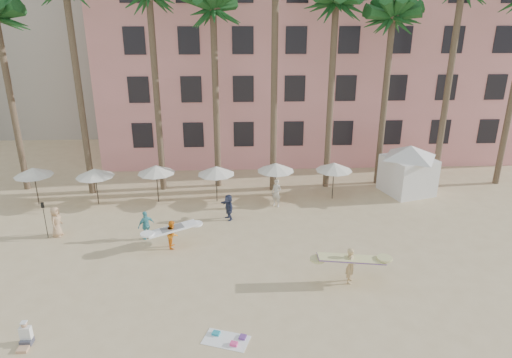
{
  "coord_description": "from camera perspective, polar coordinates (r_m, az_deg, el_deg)",
  "views": [
    {
      "loc": [
        0.32,
        -16.41,
        12.36
      ],
      "look_at": [
        1.37,
        6.0,
        4.0
      ],
      "focal_mm": 32.0,
      "sensor_mm": 36.0,
      "label": 1
    }
  ],
  "objects": [
    {
      "name": "carrier_yellow",
      "position": [
        22.5,
        11.77,
        -10.29
      ],
      "size": [
        3.2,
        0.81,
        1.83
      ],
      "color": "tan",
      "rests_on": "ground"
    },
    {
      "name": "beach_towel",
      "position": [
        19.28,
        -3.58,
        -19.36
      ],
      "size": [
        2.03,
        1.54,
        0.14
      ],
      "color": "white",
      "rests_on": "ground"
    },
    {
      "name": "ground",
      "position": [
        20.55,
        -3.17,
        -16.58
      ],
      "size": [
        120.0,
        120.0,
        0.0
      ],
      "primitive_type": "plane",
      "color": "#D1B789",
      "rests_on": "ground"
    },
    {
      "name": "cabana",
      "position": [
        33.89,
        18.54,
        1.66
      ],
      "size": [
        5.62,
        5.62,
        3.5
      ],
      "color": "silver",
      "rests_on": "ground"
    },
    {
      "name": "pink_hotel",
      "position": [
        43.15,
        6.43,
        14.52
      ],
      "size": [
        35.0,
        14.0,
        16.0
      ],
      "primitive_type": "cube",
      "color": "pink",
      "rests_on": "ground"
    },
    {
      "name": "carrier_white",
      "position": [
        25.57,
        -10.41,
        -6.64
      ],
      "size": [
        2.81,
        1.81,
        1.59
      ],
      "color": "orange",
      "rests_on": "ground"
    },
    {
      "name": "seated_man",
      "position": [
        20.9,
        -26.85,
        -17.21
      ],
      "size": [
        0.44,
        0.77,
        1.0
      ],
      "color": "#3F3F4C",
      "rests_on": "ground"
    },
    {
      "name": "beachgoers",
      "position": [
        28.07,
        -9.73,
        -4.03
      ],
      "size": [
        13.79,
        5.11,
        1.9
      ],
      "color": "#4DAAB3",
      "rests_on": "ground"
    },
    {
      "name": "umbrella_row",
      "position": [
        30.78,
        -8.74,
        1.17
      ],
      "size": [
        22.5,
        2.7,
        2.73
      ],
      "color": "#332B23",
      "rests_on": "ground"
    },
    {
      "name": "paddle",
      "position": [
        28.55,
        -24.95,
        -4.15
      ],
      "size": [
        0.18,
        0.04,
        2.23
      ],
      "color": "black",
      "rests_on": "ground"
    }
  ]
}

